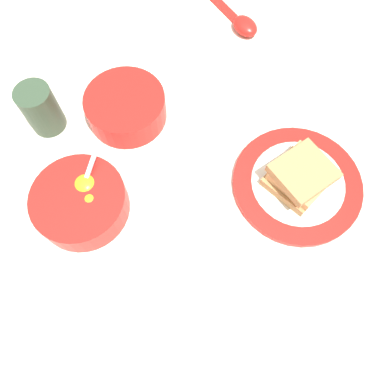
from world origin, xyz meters
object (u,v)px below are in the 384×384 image
Objects in this scene: egg_bowl at (81,202)px; drinking_cup at (41,108)px; toast_sandwich at (301,176)px; soup_spoon at (241,22)px; toast_plate at (297,184)px; congee_bowl at (126,108)px.

drinking_cup is at bearing 96.13° from egg_bowl.
toast_sandwich is 0.37m from soup_spoon.
toast_plate is 0.32m from congee_bowl.
toast_sandwich is 0.45m from drinking_cup.
soup_spoon is (0.06, 0.36, -0.03)m from toast_sandwich.
congee_bowl is at bearing 51.07° from egg_bowl.
soup_spoon is (0.05, 0.36, 0.01)m from toast_plate.
congee_bowl is at bearing 134.23° from toast_plate.
soup_spoon is (0.40, 0.28, -0.02)m from egg_bowl.
congee_bowl is at bearing -154.79° from soup_spoon.
toast_plate is (0.34, -0.08, -0.02)m from egg_bowl.
congee_bowl is (-0.22, 0.23, -0.01)m from toast_sandwich.
drinking_cup is (-0.14, 0.04, 0.02)m from congee_bowl.
toast_plate is 0.03m from toast_sandwich.
drinking_cup reaches higher than toast_plate.
toast_plate is at bearing -45.77° from congee_bowl.
toast_sandwich is at bearing -36.45° from drinking_cup.
drinking_cup reaches higher than toast_sandwich.
toast_plate is 1.52× the size of congee_bowl.
soup_spoon reaches higher than toast_plate.
toast_sandwich reaches higher than soup_spoon.
congee_bowl is 0.14m from drinking_cup.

